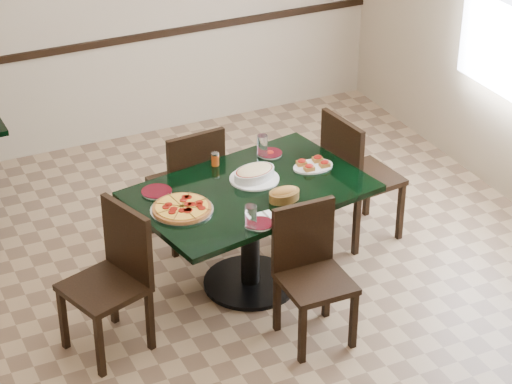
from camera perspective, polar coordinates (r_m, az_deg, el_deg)
name	(u,v)px	position (r m, az deg, el deg)	size (l,w,h in m)	color
floor	(241,308)	(6.63, -0.87, -6.66)	(5.50, 5.50, 0.00)	#886D4E
room_shell	(267,33)	(7.84, 0.63, 9.08)	(5.50, 5.50, 5.50)	white
main_table	(250,213)	(6.55, -0.34, -1.20)	(1.65, 1.22, 0.75)	black
chair_far	(190,180)	(7.05, -3.79, 0.68)	(0.47, 0.47, 0.93)	black
chair_near	(310,266)	(6.16, 3.11, -4.25)	(0.42, 0.42, 0.89)	black
chair_right	(354,171)	(7.12, 5.61, 1.22)	(0.51, 0.51, 0.98)	black
chair_left	(115,272)	(6.10, -8.09, -4.53)	(0.55, 0.55, 0.94)	black
pepperoni_pizza	(182,208)	(6.22, -4.26, -0.93)	(0.40, 0.40, 0.04)	silver
lasagna_casserole	(254,173)	(6.54, -0.09, 1.07)	(0.33, 0.33, 0.09)	silver
bread_basket	(284,194)	(6.32, 1.62, -0.13)	(0.22, 0.16, 0.09)	brown
bruschetta_platter	(313,164)	(6.71, 3.28, 1.58)	(0.29, 0.20, 0.05)	silver
side_plate_near	(260,224)	(6.07, 0.24, -1.83)	(0.16, 0.16, 0.02)	silver
side_plate_far_r	(270,153)	(6.87, 0.81, 2.23)	(0.17, 0.17, 0.03)	silver
side_plate_far_l	(157,192)	(6.44, -5.70, 0.02)	(0.20, 0.20, 0.02)	silver
napkin_setting	(264,217)	(6.14, 0.48, -1.45)	(0.14, 0.14, 0.01)	white
water_glass_a	(262,146)	(6.82, 0.36, 2.65)	(0.07, 0.07, 0.16)	white
water_glass_b	(251,217)	(5.99, -0.30, -1.46)	(0.07, 0.07, 0.16)	white
pepper_shaker	(215,159)	(6.72, -2.35, 1.90)	(0.05, 0.05, 0.09)	#AB4512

